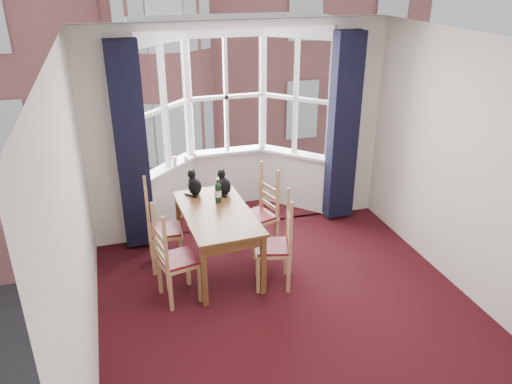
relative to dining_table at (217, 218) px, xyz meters
name	(u,v)px	position (x,y,z in m)	size (l,w,h in m)	color
floor	(297,322)	(0.56, -1.24, -0.68)	(4.50, 4.50, 0.00)	black
ceiling	(309,46)	(0.56, -1.24, 2.12)	(4.50, 4.50, 0.00)	white
wall_left	(76,231)	(-1.44, -1.24, 0.72)	(4.50, 4.50, 0.00)	silver
wall_right	(483,177)	(2.56, -1.24, 0.72)	(4.50, 4.50, 0.00)	silver
wall_near	(457,375)	(0.56, -3.49, 0.72)	(4.00, 4.00, 0.00)	silver
wall_back_pier_left	(111,142)	(-1.09, 1.01, 0.72)	(0.70, 0.12, 2.80)	silver
wall_back_pier_right	(353,120)	(2.21, 1.01, 0.72)	(0.70, 0.12, 2.80)	silver
bay_window	(231,120)	(0.56, 1.52, 0.72)	(2.76, 0.94, 2.80)	white
curtain_left	(131,149)	(-0.86, 0.83, 0.67)	(0.38, 0.22, 2.60)	black
curtain_right	(343,129)	(1.98, 0.83, 0.67)	(0.38, 0.22, 2.60)	black
dining_table	(217,218)	(0.00, 0.00, 0.00)	(0.84, 1.47, 0.78)	brown
chair_left_near	(170,263)	(-0.63, -0.47, -0.21)	(0.48, 0.49, 0.92)	tan
chair_left_far	(157,232)	(-0.68, 0.25, -0.21)	(0.42, 0.44, 0.92)	tan
chair_right_near	(281,248)	(0.62, -0.52, -0.21)	(0.50, 0.51, 0.92)	tan
chair_right_far	(263,215)	(0.67, 0.31, -0.21)	(0.50, 0.52, 0.92)	tan
cat_left	(194,185)	(-0.15, 0.56, 0.22)	(0.22, 0.27, 0.32)	black
cat_right	(224,185)	(0.20, 0.46, 0.21)	(0.20, 0.26, 0.32)	black
wine_bottle	(218,192)	(0.08, 0.25, 0.23)	(0.08, 0.08, 0.30)	black
candle_tall	(175,161)	(-0.28, 1.36, 0.25)	(0.06, 0.06, 0.13)	white
candle_short	(186,160)	(-0.12, 1.39, 0.24)	(0.06, 0.06, 0.10)	white
street	(133,108)	(0.56, 31.01, -6.68)	(80.00, 80.00, 0.00)	#333335
tenement_building	(149,23)	(0.56, 12.78, 0.92)	(18.40, 7.80, 15.20)	#A25854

